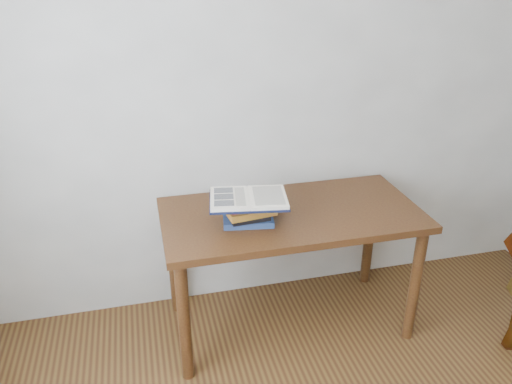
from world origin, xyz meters
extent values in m
cube|color=silver|center=(0.00, 1.75, 1.30)|extent=(3.50, 0.04, 2.60)
cube|color=#462D11|center=(0.01, 1.38, 0.69)|extent=(1.32, 0.66, 0.04)
cylinder|color=#462D11|center=(-0.59, 1.11, 0.34)|extent=(0.06, 0.06, 0.67)
cylinder|color=#462D11|center=(0.61, 1.11, 0.34)|extent=(0.06, 0.06, 0.67)
cylinder|color=#462D11|center=(-0.59, 1.65, 0.34)|extent=(0.06, 0.06, 0.67)
cylinder|color=#462D11|center=(0.61, 1.65, 0.34)|extent=(0.06, 0.06, 0.67)
cube|color=navy|center=(-0.23, 1.32, 0.73)|extent=(0.26, 0.19, 0.03)
cube|color=black|center=(-0.23, 1.32, 0.75)|extent=(0.20, 0.16, 0.03)
cube|color=#A55925|center=(-0.23, 1.31, 0.79)|extent=(0.25, 0.19, 0.03)
cube|color=maroon|center=(-0.22, 1.32, 0.82)|extent=(0.22, 0.16, 0.03)
cube|color=black|center=(-0.23, 1.30, 0.84)|extent=(0.41, 0.31, 0.01)
cube|color=beige|center=(-0.32, 1.32, 0.85)|extent=(0.21, 0.27, 0.02)
cube|color=beige|center=(-0.14, 1.29, 0.85)|extent=(0.21, 0.27, 0.02)
cylinder|color=beige|center=(-0.23, 1.30, 0.85)|extent=(0.05, 0.24, 0.01)
cube|color=black|center=(-0.34, 1.39, 0.86)|extent=(0.10, 0.07, 0.00)
cube|color=black|center=(-0.35, 1.33, 0.86)|extent=(0.10, 0.07, 0.00)
cube|color=black|center=(-0.36, 1.26, 0.86)|extent=(0.10, 0.07, 0.00)
cube|color=#B8B29F|center=(-0.27, 1.31, 0.86)|extent=(0.08, 0.21, 0.00)
cube|color=#B8B29F|center=(-0.14, 1.29, 0.86)|extent=(0.17, 0.23, 0.00)
camera|label=1|loc=(-0.71, -0.78, 1.89)|focal=35.00mm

